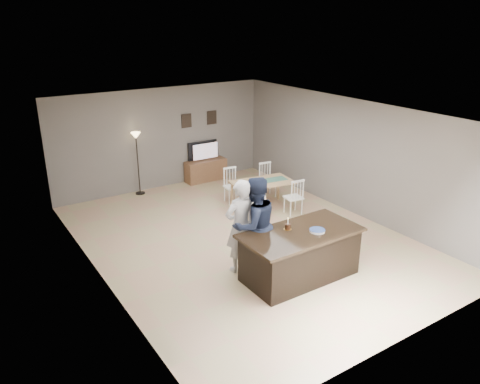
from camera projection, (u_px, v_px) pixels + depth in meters
floor at (244, 239)px, 9.91m from camera, size 8.00×8.00×0.00m
room_shell at (244, 164)px, 9.31m from camera, size 8.00×8.00×8.00m
kitchen_island at (300, 254)px, 8.34m from camera, size 2.15×1.10×0.90m
tv_console at (206, 170)px, 13.37m from camera, size 1.20×0.40×0.60m
television at (204, 151)px, 13.22m from camera, size 0.91×0.12×0.53m
tv_screen_glow at (205, 151)px, 13.16m from camera, size 0.78×0.00×0.78m
picture_frames at (199, 119)px, 12.99m from camera, size 1.10×0.02×0.38m
doorway at (152, 275)px, 6.13m from camera, size 0.00×2.10×2.65m
woman at (241, 226)px, 8.43m from camera, size 0.65×0.42×1.77m
man at (255, 225)px, 8.39m from camera, size 0.91×0.71×1.83m
birthday_cake at (288, 226)px, 8.26m from camera, size 0.14×0.14×0.22m
plate_stack at (317, 231)px, 8.17m from camera, size 0.28×0.28×0.04m
dining_table at (262, 186)px, 11.35m from camera, size 1.60×1.82×0.89m
floor_lamp at (137, 147)px, 12.01m from camera, size 0.25×0.25×1.66m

